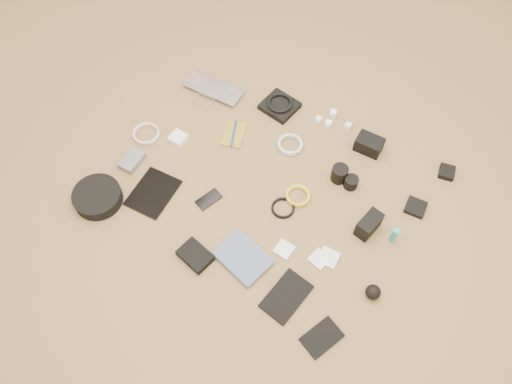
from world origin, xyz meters
The scene contains 33 objects.
laptop centered at (-0.46, 0.34, 0.01)m, with size 0.29×0.20×0.02m, color #B3B3B7.
headphone_pouch centered at (-0.13, 0.44, 0.01)m, with size 0.16×0.15×0.03m, color black.
headphones centered at (-0.13, 0.44, 0.04)m, with size 0.12×0.12×0.02m, color black.
charger_a centered at (0.12, 0.53, 0.01)m, with size 0.03×0.03×0.03m, color white.
charger_b centered at (0.07, 0.46, 0.01)m, with size 0.03×0.03×0.02m, color white.
charger_c centered at (0.21, 0.49, 0.01)m, with size 0.03×0.03×0.03m, color white.
charger_d centered at (0.13, 0.46, 0.01)m, with size 0.03×0.03×0.03m, color white.
dslr_camera centered at (0.34, 0.43, 0.03)m, with size 0.12×0.08×0.07m, color black.
lens_pouch centered at (0.70, 0.47, 0.01)m, with size 0.06×0.07×0.03m, color black.
notebook_olive centered at (-0.23, 0.19, 0.00)m, with size 0.09×0.15×0.01m, color olive.
pen_blue centered at (-0.23, 0.19, 0.01)m, with size 0.01×0.01×0.15m, color #1329A2.
cable_white_a centered at (0.02, 0.26, 0.01)m, with size 0.12×0.12×0.01m, color silver.
lens_a centered at (0.29, 0.21, 0.04)m, with size 0.07×0.07×0.08m, color black.
lens_b centered at (0.35, 0.20, 0.03)m, with size 0.06×0.06×0.06m, color black.
card_reader centered at (0.64, 0.24, 0.01)m, with size 0.08×0.08×0.02m, color black.
power_brick centered at (-0.44, 0.04, 0.02)m, with size 0.07×0.07×0.03m, color white.
cable_white_b centered at (-0.59, -0.01, 0.01)m, with size 0.12×0.12×0.01m, color silver.
cable_black centered at (0.15, -0.04, 0.00)m, with size 0.10×0.10×0.01m, color black.
cable_yellow centered at (0.18, 0.04, 0.01)m, with size 0.11×0.11×0.01m, color yellow.
flash centered at (0.50, 0.04, 0.04)m, with size 0.06×0.11×0.09m, color black.
lens_cleaner centered at (0.61, 0.05, 0.04)m, with size 0.02×0.02×0.09m, color teal.
battery_charger centered at (-0.55, -0.17, 0.02)m, with size 0.07×0.11×0.03m, color slate.
tablet centered at (-0.37, -0.25, 0.00)m, with size 0.17×0.22×0.01m, color black.
phone centered at (-0.15, -0.16, 0.00)m, with size 0.06×0.11×0.01m, color black.
filter_case_left centered at (0.24, -0.21, 0.00)m, with size 0.07×0.07×0.01m, color silver.
filter_case_mid centered at (0.39, -0.18, 0.00)m, with size 0.07×0.07×0.01m, color silver.
filter_case_right centered at (0.42, -0.15, 0.01)m, with size 0.08×0.08×0.01m, color silver.
air_blower centered at (0.63, -0.21, 0.03)m, with size 0.06×0.06×0.06m, color black.
headphone_case centered at (-0.56, -0.40, 0.03)m, with size 0.21×0.21×0.06m, color black.
drive_case centered at (-0.05, -0.41, 0.02)m, with size 0.13×0.09×0.03m, color black.
paperback centered at (0.10, -0.40, 0.01)m, with size 0.16×0.21×0.02m, color #48587A.
notebook_black_a centered at (0.34, -0.38, 0.01)m, with size 0.12×0.20×0.01m, color black.
notebook_black_b centered at (0.53, -0.46, 0.01)m, with size 0.10×0.15×0.01m, color black.
Camera 1 is at (0.56, -1.00, 1.86)m, focal length 35.00 mm.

